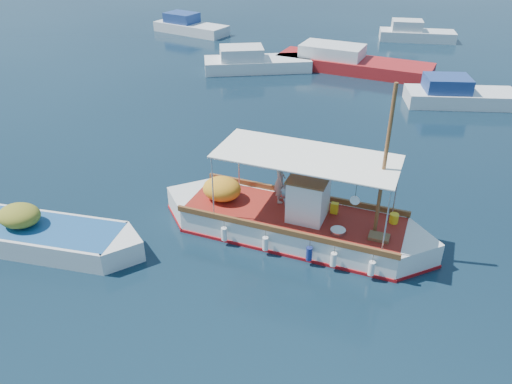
# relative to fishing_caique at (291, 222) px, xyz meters

# --- Properties ---
(ground) EXTENTS (160.00, 160.00, 0.00)m
(ground) POSITION_rel_fishing_caique_xyz_m (0.33, -0.13, -0.52)
(ground) COLOR black
(ground) RESTS_ON ground
(fishing_caique) EXTENTS (9.77, 3.30, 5.98)m
(fishing_caique) POSITION_rel_fishing_caique_xyz_m (0.00, 0.00, 0.00)
(fishing_caique) COLOR white
(fishing_caique) RESTS_ON ground
(dinghy) EXTENTS (6.94, 2.27, 1.70)m
(dinghy) POSITION_rel_fishing_caique_xyz_m (-7.67, -3.02, -0.17)
(dinghy) COLOR white
(dinghy) RESTS_ON ground
(bg_boat_nw) EXTENTS (7.45, 4.98, 1.80)m
(bg_boat_nw) POSITION_rel_fishing_caique_xyz_m (-6.83, 18.02, -0.03)
(bg_boat_nw) COLOR silver
(bg_boat_nw) RESTS_ON ground
(bg_boat_n) EXTENTS (10.59, 4.26, 1.80)m
(bg_boat_n) POSITION_rel_fishing_caique_xyz_m (-0.69, 19.85, -0.03)
(bg_boat_n) COLOR #A31B1C
(bg_boat_n) RESTS_ON ground
(bg_boat_ne) EXTENTS (6.35, 3.45, 1.80)m
(bg_boat_ne) POSITION_rel_fishing_caique_xyz_m (6.06, 15.08, -0.03)
(bg_boat_ne) COLOR silver
(bg_boat_ne) RESTS_ON ground
(bg_boat_far_w) EXTENTS (6.99, 4.01, 1.80)m
(bg_boat_far_w) POSITION_rel_fishing_caique_xyz_m (-15.38, 26.87, -0.03)
(bg_boat_far_w) COLOR silver
(bg_boat_far_w) RESTS_ON ground
(bg_boat_far_n) EXTENTS (6.15, 2.73, 1.80)m
(bg_boat_far_n) POSITION_rel_fishing_caique_xyz_m (3.37, 29.68, -0.03)
(bg_boat_far_n) COLOR silver
(bg_boat_far_n) RESTS_ON ground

